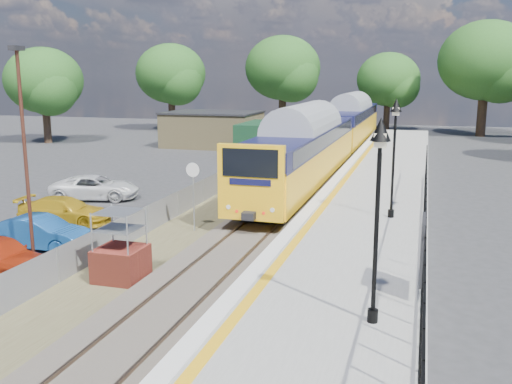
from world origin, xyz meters
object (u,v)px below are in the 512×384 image
at_px(victorian_lamp_south, 379,174).
at_px(brick_plinth, 120,247).
at_px(victorian_lamp_north, 395,130).
at_px(speed_sign, 193,185).
at_px(car_yellow, 65,211).
at_px(car_blue, 40,233).
at_px(car_white, 95,188).
at_px(carpark_lamp, 24,146).
at_px(train, 333,131).

height_order(victorian_lamp_south, brick_plinth, victorian_lamp_south).
xyz_separation_m(victorian_lamp_north, speed_sign, (-7.80, -1.25, -2.31)).
relative_size(victorian_lamp_south, brick_plinth, 2.00).
distance_m(victorian_lamp_north, car_yellow, 14.29).
bearing_deg(car_blue, car_white, 18.02).
bearing_deg(brick_plinth, speed_sign, 90.00).
xyz_separation_m(victorian_lamp_north, car_blue, (-12.40, -4.97, -3.68)).
relative_size(brick_plinth, car_white, 0.52).
relative_size(victorian_lamp_north, car_blue, 1.22).
relative_size(carpark_lamp, car_yellow, 1.80).
relative_size(victorian_lamp_south, speed_sign, 1.58).
bearing_deg(speed_sign, carpark_lamp, -118.24).
distance_m(brick_plinth, car_yellow, 8.14).
bearing_deg(car_blue, victorian_lamp_south, -112.62).
bearing_deg(carpark_lamp, train, 77.09).
xyz_separation_m(victorian_lamp_north, car_yellow, (-13.70, -1.58, -3.71)).
bearing_deg(victorian_lamp_north, victorian_lamp_south, -88.85).
bearing_deg(brick_plinth, car_blue, 154.59).
bearing_deg(brick_plinth, victorian_lamp_north, 42.53).
distance_m(brick_plinth, carpark_lamp, 4.58).
bearing_deg(train, car_white, -122.11).
bearing_deg(victorian_lamp_north, speed_sign, -170.90).
distance_m(train, car_yellow, 22.27).
bearing_deg(victorian_lamp_south, car_blue, 158.23).
relative_size(victorian_lamp_north, car_yellow, 1.14).
xyz_separation_m(brick_plinth, carpark_lamp, (-3.43, 0.25, 3.02)).
distance_m(victorian_lamp_south, car_yellow, 16.67).
height_order(carpark_lamp, car_yellow, carpark_lamp).
relative_size(victorian_lamp_south, carpark_lamp, 0.63).
bearing_deg(car_blue, brick_plinth, -116.27).
bearing_deg(speed_sign, brick_plinth, -86.99).
bearing_deg(carpark_lamp, victorian_lamp_south, -15.13).
xyz_separation_m(brick_plinth, car_white, (-7.40, 10.36, -0.48)).
relative_size(victorian_lamp_north, carpark_lamp, 0.63).
distance_m(victorian_lamp_south, car_white, 20.61).
xyz_separation_m(victorian_lamp_north, car_white, (-15.20, 3.20, -3.68)).
xyz_separation_m(train, brick_plinth, (-2.50, -26.13, -1.24)).
bearing_deg(brick_plinth, victorian_lamp_south, -19.58).
distance_m(victorian_lamp_north, car_blue, 13.86).
xyz_separation_m(speed_sign, car_yellow, (-5.90, -0.33, -1.40)).
relative_size(speed_sign, car_blue, 0.77).
bearing_deg(car_white, brick_plinth, -160.00).
relative_size(train, car_blue, 10.84).
bearing_deg(car_yellow, speed_sign, -93.14).
bearing_deg(victorian_lamp_north, train, 105.61).
distance_m(carpark_lamp, car_yellow, 6.86).
xyz_separation_m(victorian_lamp_south, victorian_lamp_north, (-0.20, 10.00, 0.00)).
xyz_separation_m(speed_sign, car_blue, (-4.60, -3.72, -1.37)).
bearing_deg(speed_sign, car_white, 151.96).
relative_size(carpark_lamp, car_blue, 1.93).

